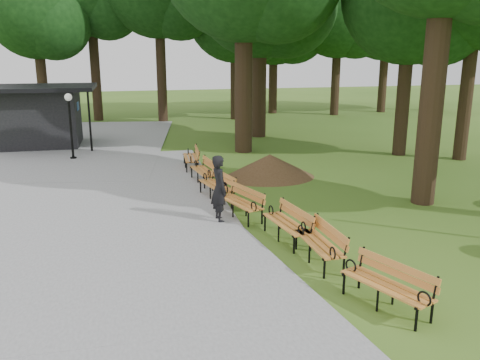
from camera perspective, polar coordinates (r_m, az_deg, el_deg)
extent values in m
plane|color=#3D651D|center=(13.63, 0.85, -5.26)|extent=(100.00, 100.00, 0.00)
cube|color=gray|center=(16.05, -16.01, -2.65)|extent=(12.00, 38.00, 0.06)
imported|color=black|center=(13.73, -2.37, -1.00)|extent=(0.51, 0.72, 1.88)
cylinder|color=black|center=(22.91, -18.74, 5.45)|extent=(0.10, 0.10, 2.62)
sphere|color=white|center=(22.75, -19.02, 8.93)|extent=(0.32, 0.32, 0.32)
cone|color=#47301C|center=(18.78, 3.41, 1.64)|extent=(2.87, 2.87, 0.88)
cylinder|color=black|center=(16.05, 21.32, 11.31)|extent=(0.70, 0.70, 7.97)
cylinder|color=black|center=(23.73, 18.25, 10.35)|extent=(0.60, 0.60, 6.37)
cylinder|color=black|center=(23.24, 0.41, 12.95)|extent=(0.80, 0.80, 7.97)
cylinder|color=black|center=(27.64, 2.22, 12.26)|extent=(0.76, 0.76, 7.08)
cylinder|color=black|center=(23.59, 24.55, 10.16)|extent=(0.56, 0.56, 6.70)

